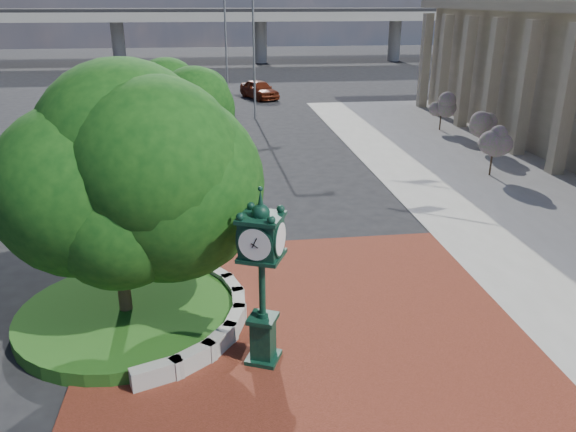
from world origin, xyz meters
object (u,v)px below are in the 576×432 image
Objects in this scene: parked_car at (259,89)px; street_lamp_far at (228,31)px; post_clock at (262,272)px; street_lamp_near at (257,47)px.

street_lamp_far reaches higher than parked_car.
street_lamp_near is at bearing 85.50° from post_clock.
post_clock is 40.73m from parked_car.
street_lamp_far is at bearing 99.22° from street_lamp_near.
street_lamp_near is at bearing -118.07° from parked_car.
post_clock is at bearing -90.97° from street_lamp_far.
street_lamp_far is (0.71, 41.80, 3.41)m from post_clock.
street_lamp_near is 10.86m from street_lamp_far.
street_lamp_near is (2.45, 31.10, 2.82)m from post_clock.
post_clock is at bearing -94.50° from street_lamp_near.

